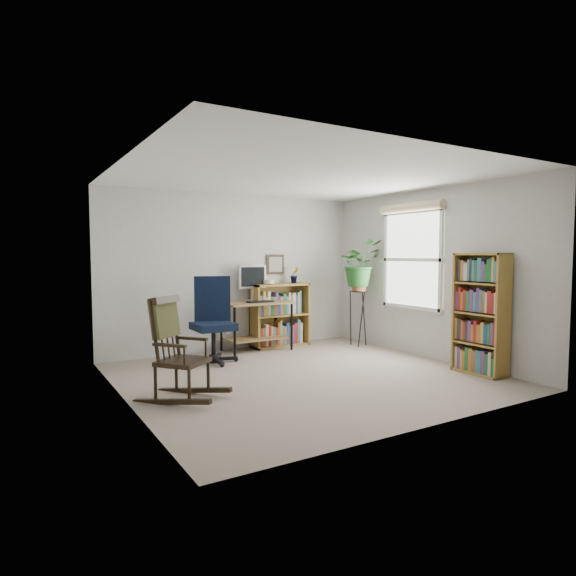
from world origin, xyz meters
TOP-DOWN VIEW (x-y plane):
  - floor at (0.00, 0.00)m, footprint 4.20×4.00m
  - ceiling at (0.00, 0.00)m, footprint 4.20×4.00m
  - wall_back at (0.00, 2.00)m, footprint 4.20×0.00m
  - wall_front at (0.00, -2.00)m, footprint 4.20×0.00m
  - wall_left at (-2.10, 0.00)m, footprint 0.00×4.00m
  - wall_right at (2.10, 0.00)m, footprint 0.00×4.00m
  - window at (2.06, 0.30)m, footprint 0.12×1.20m
  - desk at (0.21, 1.70)m, footprint 1.05×0.57m
  - monitor at (0.21, 1.84)m, footprint 0.46×0.16m
  - keyboard at (0.21, 1.58)m, footprint 0.40×0.15m
  - office_chair at (-0.68, 1.25)m, footprint 0.83×0.83m
  - rocking_chair at (-1.58, -0.15)m, footprint 1.01×1.07m
  - low_bookshelf at (0.70, 1.82)m, footprint 0.96×0.32m
  - tall_bookshelf at (1.92, -1.01)m, footprint 0.28×0.65m
  - plant_stand at (1.80, 1.18)m, footprint 0.37×0.37m
  - spider_plant at (1.80, 1.18)m, footprint 1.69×1.88m
  - potted_plant_small at (0.98, 1.83)m, footprint 0.13×0.24m
  - framed_picture at (0.70, 1.97)m, footprint 0.32×0.04m

SIDE VIEW (x-z plane):
  - floor at x=0.00m, z-range 0.00..0.00m
  - desk at x=0.21m, z-range 0.00..0.75m
  - low_bookshelf at x=0.70m, z-range 0.00..1.01m
  - plant_stand at x=1.80m, z-range 0.00..1.04m
  - rocking_chair at x=-1.58m, z-range 0.00..1.07m
  - office_chair at x=-0.68m, z-range 0.00..1.20m
  - tall_bookshelf at x=1.92m, z-range 0.00..1.50m
  - keyboard at x=0.21m, z-range 0.75..0.78m
  - monitor at x=0.21m, z-range 0.75..1.31m
  - potted_plant_small at x=0.98m, z-range 1.01..1.12m
  - wall_back at x=0.00m, z-range 0.00..2.40m
  - wall_front at x=0.00m, z-range 0.00..2.40m
  - wall_left at x=-2.10m, z-range 0.00..2.40m
  - wall_right at x=2.10m, z-range 0.00..2.40m
  - framed_picture at x=0.70m, z-range 1.16..1.48m
  - window at x=2.06m, z-range 0.65..2.15m
  - spider_plant at x=1.80m, z-range 0.96..2.43m
  - ceiling at x=0.00m, z-range 2.40..2.40m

